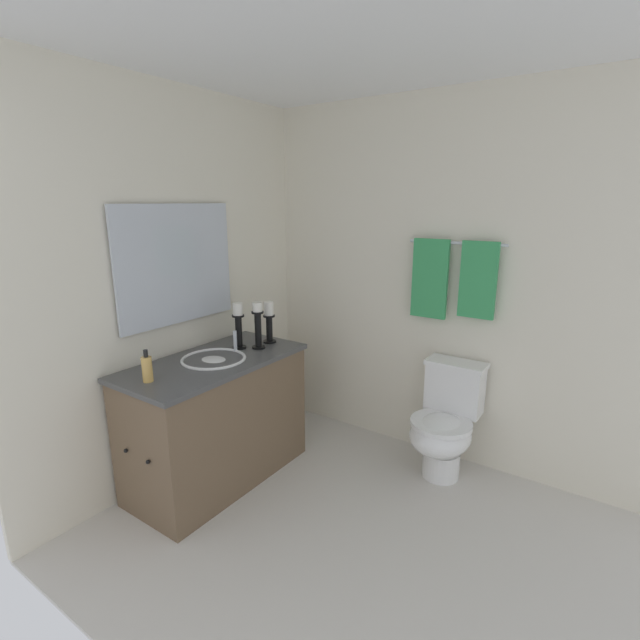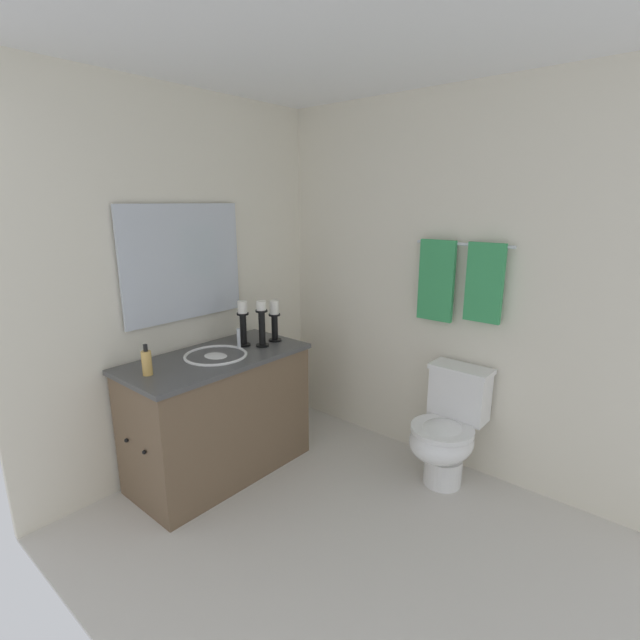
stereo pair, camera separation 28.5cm
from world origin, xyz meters
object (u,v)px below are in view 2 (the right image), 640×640
at_px(towel_bar, 464,244).
at_px(towel_center, 484,283).
at_px(candle_holder_mid, 243,322).
at_px(towel_near_vanity, 436,281).
at_px(soap_bottle, 147,362).
at_px(toilet, 447,430).
at_px(candle_holder_short, 262,323).
at_px(candle_holder_tall, 274,320).
at_px(sink_basin, 216,361).
at_px(mirror, 184,263).
at_px(vanity_cabinet, 219,415).

xyz_separation_m(towel_bar, towel_center, (0.16, -0.02, -0.22)).
xyz_separation_m(candle_holder_mid, towel_center, (1.30, 0.80, 0.31)).
bearing_deg(towel_near_vanity, candle_holder_mid, -141.06).
relative_size(candle_holder_mid, towel_center, 0.64).
bearing_deg(candle_holder_mid, soap_bottle, -89.30).
distance_m(toilet, towel_bar, 1.17).
relative_size(towel_bar, towel_near_vanity, 1.20).
distance_m(candle_holder_mid, soap_bottle, 0.72).
height_order(candle_holder_short, towel_center, towel_center).
relative_size(candle_holder_short, towel_near_vanity, 0.60).
bearing_deg(candle_holder_short, candle_holder_mid, -144.86).
bearing_deg(towel_near_vanity, towel_center, 0.00).
xyz_separation_m(candle_holder_tall, soap_bottle, (-0.07, -0.93, -0.08)).
relative_size(candle_holder_tall, soap_bottle, 1.61).
xyz_separation_m(towel_bar, towel_near_vanity, (-0.16, -0.02, -0.24)).
relative_size(sink_basin, towel_center, 0.83).
bearing_deg(soap_bottle, towel_bar, 53.33).
bearing_deg(towel_near_vanity, towel_bar, 6.52).
height_order(candle_holder_tall, toilet, candle_holder_tall).
xyz_separation_m(candle_holder_tall, towel_center, (1.22, 0.58, 0.32)).
relative_size(soap_bottle, towel_near_vanity, 0.34).
xyz_separation_m(sink_basin, toilet, (1.20, 0.85, -0.41)).
xyz_separation_m(candle_holder_tall, candle_holder_short, (0.02, -0.14, 0.01)).
height_order(mirror, towel_bar, mirror).
relative_size(vanity_cabinet, soap_bottle, 6.57).
height_order(soap_bottle, toilet, soap_bottle).
relative_size(candle_holder_short, candle_holder_mid, 1.01).
bearing_deg(mirror, candle_holder_short, 43.07).
distance_m(candle_holder_tall, toilet, 1.35).
bearing_deg(candle_holder_short, mirror, -136.93).
bearing_deg(candle_holder_tall, towel_bar, 29.49).
xyz_separation_m(soap_bottle, towel_center, (1.29, 1.51, 0.40)).
height_order(toilet, towel_bar, towel_bar).
xyz_separation_m(vanity_cabinet, candle_holder_tall, (0.05, 0.47, 0.56)).
bearing_deg(candle_holder_mid, mirror, -134.09).
relative_size(vanity_cabinet, towel_center, 2.45).
relative_size(mirror, candle_holder_mid, 2.80).
bearing_deg(candle_holder_mid, toilet, 25.87).
bearing_deg(toilet, towel_near_vanity, 139.34).
distance_m(candle_holder_mid, towel_center, 1.56).
distance_m(candle_holder_tall, towel_bar, 1.34).
relative_size(mirror, candle_holder_short, 2.77).
distance_m(sink_basin, toilet, 1.52).
bearing_deg(vanity_cabinet, candle_holder_mid, 96.78).
distance_m(sink_basin, mirror, 0.67).
bearing_deg(towel_center, soap_bottle, -130.62).
bearing_deg(vanity_cabinet, candle_holder_tall, 83.93).
xyz_separation_m(candle_holder_short, towel_bar, (1.04, 0.74, 0.53)).
bearing_deg(candle_holder_tall, candle_holder_short, -80.18).
distance_m(candle_holder_tall, candle_holder_mid, 0.23).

